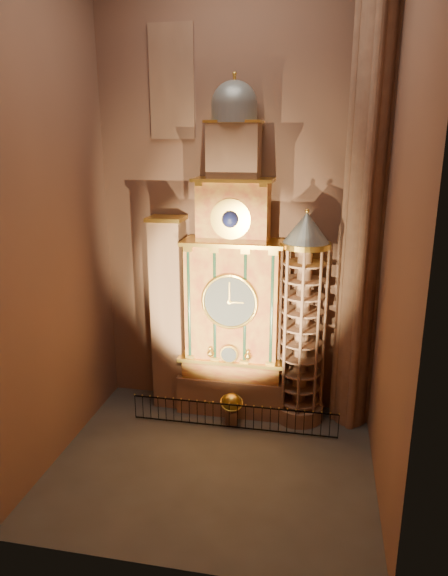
% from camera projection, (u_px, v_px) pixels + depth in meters
% --- Properties ---
extents(floor, '(14.00, 14.00, 0.00)m').
position_uv_depth(floor, '(213.00, 463.00, 22.87)').
color(floor, '#383330').
rests_on(floor, ground).
extents(wall_back, '(22.00, 0.00, 22.00)m').
position_uv_depth(wall_back, '(237.00, 200.00, 25.47)').
color(wall_back, brown).
rests_on(wall_back, floor).
extents(wall_left, '(0.00, 22.00, 22.00)m').
position_uv_depth(wall_left, '(45.00, 212.00, 21.11)').
color(wall_left, brown).
rests_on(wall_left, floor).
extents(wall_right, '(0.00, 22.00, 22.00)m').
position_uv_depth(wall_right, '(400.00, 222.00, 18.51)').
color(wall_right, brown).
rests_on(wall_right, floor).
extents(astronomical_clock, '(5.60, 2.41, 16.70)m').
position_uv_depth(astronomical_clock, '(233.00, 289.00, 25.69)').
color(astronomical_clock, '#8C634C').
rests_on(astronomical_clock, floor).
extents(portrait_tower, '(1.80, 1.60, 10.20)m').
position_uv_depth(portrait_tower, '(169.00, 313.00, 26.76)').
color(portrait_tower, '#8C634C').
rests_on(portrait_tower, floor).
extents(stair_turret, '(2.50, 2.50, 10.80)m').
position_uv_depth(stair_turret, '(302.00, 322.00, 25.19)').
color(stair_turret, '#8C634C').
rests_on(stair_turret, floor).
extents(gothic_pier, '(2.04, 2.04, 22.00)m').
position_uv_depth(gothic_pier, '(365.00, 205.00, 23.39)').
color(gothic_pier, '#8C634C').
rests_on(gothic_pier, floor).
extents(stained_glass_window, '(2.20, 0.14, 5.20)m').
position_uv_depth(stained_glass_window, '(172.00, 82.00, 24.45)').
color(stained_glass_window, navy).
rests_on(stained_glass_window, wall_back).
extents(celestial_globe, '(1.42, 1.38, 1.67)m').
position_uv_depth(celestial_globe, '(231.00, 406.00, 25.75)').
color(celestial_globe, '#8C634C').
rests_on(celestial_globe, floor).
extents(iron_railing, '(10.19, 0.10, 1.29)m').
position_uv_depth(iron_railing, '(233.00, 416.00, 25.35)').
color(iron_railing, black).
rests_on(iron_railing, floor).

